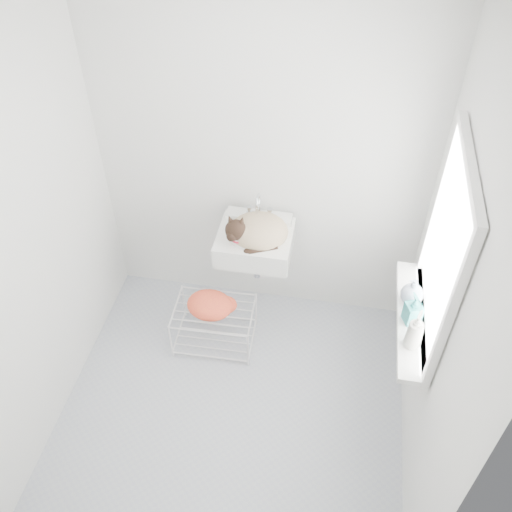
% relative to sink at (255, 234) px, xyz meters
% --- Properties ---
extents(floor, '(2.20, 2.00, 0.02)m').
position_rel_sink_xyz_m(floor, '(-0.01, -0.74, -0.85)').
color(floor, '#A7ACB3').
rests_on(floor, ground).
extents(ceiling, '(2.20, 2.00, 0.02)m').
position_rel_sink_xyz_m(ceiling, '(-0.01, -0.74, 1.65)').
color(ceiling, white).
rests_on(ceiling, back_wall).
extents(back_wall, '(2.20, 0.02, 2.50)m').
position_rel_sink_xyz_m(back_wall, '(-0.01, 0.26, 0.40)').
color(back_wall, silver).
rests_on(back_wall, ground).
extents(right_wall, '(0.02, 2.00, 2.50)m').
position_rel_sink_xyz_m(right_wall, '(1.09, -0.74, 0.40)').
color(right_wall, silver).
rests_on(right_wall, ground).
extents(left_wall, '(0.02, 2.00, 2.50)m').
position_rel_sink_xyz_m(left_wall, '(-1.11, -0.74, 0.40)').
color(left_wall, silver).
rests_on(left_wall, ground).
extents(window_glass, '(0.01, 0.80, 1.00)m').
position_rel_sink_xyz_m(window_glass, '(1.08, -0.54, 0.50)').
color(window_glass, white).
rests_on(window_glass, right_wall).
extents(window_frame, '(0.04, 0.90, 1.10)m').
position_rel_sink_xyz_m(window_frame, '(1.06, -0.54, 0.50)').
color(window_frame, white).
rests_on(window_frame, right_wall).
extents(windowsill, '(0.16, 0.88, 0.04)m').
position_rel_sink_xyz_m(windowsill, '(1.00, -0.54, -0.02)').
color(windowsill, white).
rests_on(windowsill, right_wall).
extents(sink, '(0.49, 0.43, 0.20)m').
position_rel_sink_xyz_m(sink, '(0.00, 0.00, 0.00)').
color(sink, white).
rests_on(sink, back_wall).
extents(faucet, '(0.18, 0.12, 0.18)m').
position_rel_sink_xyz_m(faucet, '(-0.00, 0.18, 0.14)').
color(faucet, silver).
rests_on(faucet, sink).
extents(cat, '(0.44, 0.38, 0.25)m').
position_rel_sink_xyz_m(cat, '(0.01, -0.02, 0.04)').
color(cat, tan).
rests_on(cat, sink).
extents(wire_rack, '(0.55, 0.40, 0.33)m').
position_rel_sink_xyz_m(wire_rack, '(-0.25, -0.25, -0.70)').
color(wire_rack, silver).
rests_on(wire_rack, floor).
extents(towel, '(0.35, 0.26, 0.13)m').
position_rel_sink_xyz_m(towel, '(-0.27, -0.27, -0.49)').
color(towel, orange).
rests_on(towel, wire_rack).
extents(bottle_a, '(0.10, 0.10, 0.20)m').
position_rel_sink_xyz_m(bottle_a, '(0.99, -0.75, 0.00)').
color(bottle_a, beige).
rests_on(bottle_a, windowsill).
extents(bottle_b, '(0.11, 0.11, 0.19)m').
position_rel_sink_xyz_m(bottle_b, '(0.99, -0.57, 0.00)').
color(bottle_b, teal).
rests_on(bottle_b, windowsill).
extents(bottle_c, '(0.15, 0.15, 0.17)m').
position_rel_sink_xyz_m(bottle_c, '(0.99, -0.42, 0.00)').
color(bottle_c, '#AAB7CE').
rests_on(bottle_c, windowsill).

